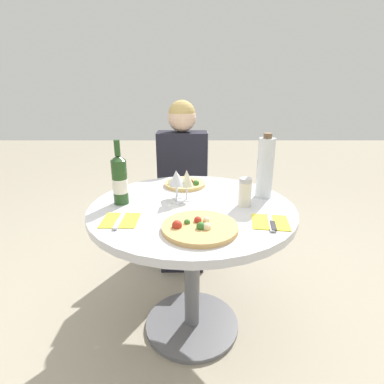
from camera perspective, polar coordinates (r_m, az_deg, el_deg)
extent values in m
plane|color=#9E937F|center=(1.84, 0.12, -23.99)|extent=(12.00, 12.00, 0.00)
cylinder|color=slate|center=(1.83, 0.12, -23.72)|extent=(0.51, 0.51, 0.02)
cylinder|color=slate|center=(1.61, 0.13, -14.75)|extent=(0.08, 0.08, 0.67)
cylinder|color=silver|center=(1.44, 0.14, -3.15)|extent=(0.98, 0.98, 0.04)
cylinder|color=#ADADB2|center=(2.48, -1.49, -11.00)|extent=(0.35, 0.35, 0.01)
cylinder|color=#ADADB2|center=(2.38, -1.53, -6.89)|extent=(0.06, 0.06, 0.41)
cube|color=#ADADB2|center=(2.29, -1.58, -1.97)|extent=(0.39, 0.39, 0.03)
cube|color=#ADADB2|center=(2.39, -1.50, 5.47)|extent=(0.39, 0.02, 0.49)
cube|color=black|center=(2.24, -1.65, -8.27)|extent=(0.30, 0.30, 0.44)
cube|color=black|center=(2.21, -1.65, 4.68)|extent=(0.36, 0.18, 0.52)
sphere|color=#DBB293|center=(2.14, -1.74, 13.99)|extent=(0.20, 0.20, 0.20)
sphere|color=tan|center=(2.14, -1.75, 14.64)|extent=(0.19, 0.19, 0.19)
cylinder|color=tan|center=(1.19, 1.63, -6.77)|extent=(0.30, 0.30, 0.02)
sphere|color=#336B28|center=(1.16, 1.85, -6.59)|extent=(0.04, 0.04, 0.04)
sphere|color=#B22D1E|center=(1.17, -2.76, -6.32)|extent=(0.04, 0.04, 0.04)
sphere|color=#336B28|center=(1.20, -0.82, -5.76)|extent=(0.02, 0.02, 0.02)
sphere|color=beige|center=(1.22, 2.89, -5.34)|extent=(0.03, 0.03, 0.03)
sphere|color=#B22D1E|center=(1.22, 1.23, -5.39)|extent=(0.03, 0.03, 0.03)
sphere|color=beige|center=(1.16, 2.97, -6.68)|extent=(0.03, 0.03, 0.03)
cylinder|color=#DBB26B|center=(1.71, -1.17, 1.55)|extent=(0.23, 0.23, 0.02)
sphere|color=#B22D1E|center=(1.67, -1.07, 1.77)|extent=(0.04, 0.04, 0.04)
sphere|color=#B22D1E|center=(1.71, -0.03, 2.04)|extent=(0.03, 0.03, 0.03)
sphere|color=beige|center=(1.69, -3.74, 1.89)|extent=(0.04, 0.04, 0.04)
sphere|color=#B22D1E|center=(1.77, -2.49, 2.68)|extent=(0.03, 0.03, 0.03)
sphere|color=#336B28|center=(1.67, 0.93, 1.67)|extent=(0.04, 0.04, 0.04)
sphere|color=#336B28|center=(1.75, -1.13, 2.51)|extent=(0.02, 0.02, 0.02)
sphere|color=beige|center=(1.76, -2.51, 2.59)|extent=(0.03, 0.03, 0.03)
cylinder|color=#23471E|center=(1.46, -13.41, 1.85)|extent=(0.07, 0.07, 0.21)
cone|color=#23471E|center=(1.43, -13.78, 6.39)|extent=(0.07, 0.07, 0.03)
cylinder|color=#23471E|center=(1.42, -13.93, 8.17)|extent=(0.03, 0.03, 0.07)
cylinder|color=silver|center=(1.47, -13.36, 1.21)|extent=(0.07, 0.07, 0.07)
cylinder|color=silver|center=(1.54, 13.92, 4.39)|extent=(0.08, 0.08, 0.30)
cylinder|color=brown|center=(1.51, 14.42, 10.35)|extent=(0.04, 0.04, 0.02)
cylinder|color=silver|center=(1.43, 10.16, -0.41)|extent=(0.06, 0.06, 0.12)
cylinder|color=#B2B2B7|center=(1.41, 10.32, 2.19)|extent=(0.06, 0.06, 0.02)
cylinder|color=silver|center=(1.47, -2.81, -1.89)|extent=(0.06, 0.06, 0.00)
cylinder|color=silver|center=(1.46, -2.84, -0.29)|extent=(0.01, 0.01, 0.08)
cone|color=silver|center=(1.43, -2.89, 2.71)|extent=(0.07, 0.07, 0.07)
cylinder|color=silver|center=(1.54, -2.68, -0.93)|extent=(0.06, 0.06, 0.00)
cylinder|color=silver|center=(1.52, -2.70, 0.39)|extent=(0.01, 0.01, 0.07)
cone|color=beige|center=(1.50, -2.74, 2.77)|extent=(0.08, 0.08, 0.06)
cylinder|color=silver|center=(1.50, -0.85, -1.40)|extent=(0.06, 0.06, 0.00)
cylinder|color=silver|center=(1.49, -0.85, -0.10)|extent=(0.01, 0.01, 0.07)
cone|color=beige|center=(1.47, -0.87, 2.68)|extent=(0.07, 0.07, 0.08)
cube|color=yellow|center=(1.31, -13.37, -5.21)|extent=(0.15, 0.15, 0.00)
cube|color=silver|center=(1.31, -13.38, -5.03)|extent=(0.02, 0.19, 0.00)
cube|color=silver|center=(1.27, -13.87, -5.82)|extent=(0.02, 0.09, 0.00)
cube|color=yellow|center=(1.30, 14.81, -5.58)|extent=(0.17, 0.17, 0.00)
cube|color=silver|center=(1.30, 14.83, -5.40)|extent=(0.05, 0.19, 0.00)
cube|color=black|center=(1.25, 15.36, -6.21)|extent=(0.03, 0.09, 0.00)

